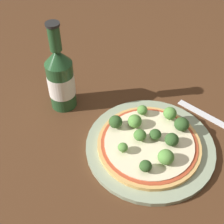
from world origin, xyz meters
TOP-DOWN VIEW (x-y plane):
  - ground_plane at (0.00, 0.00)m, footprint 3.00×3.00m
  - plate at (0.02, -0.02)m, footprint 0.30×0.30m
  - pizza at (0.01, -0.02)m, footprint 0.24×0.24m
  - broccoli_floret_0 at (-0.02, 0.07)m, footprint 0.03×0.03m
  - broccoli_floret_1 at (-0.05, -0.07)m, footprint 0.03×0.03m
  - broccoli_floret_2 at (-0.05, 0.00)m, footprint 0.02×0.02m
  - broccoli_floret_3 at (0.03, -0.02)m, footprint 0.03×0.03m
  - broccoli_floret_4 at (0.04, -0.05)m, footprint 0.03×0.03m
  - broccoli_floret_5 at (0.10, -0.04)m, footprint 0.04×0.04m
  - broccoli_floret_6 at (0.02, 0.04)m, footprint 0.03×0.03m
  - broccoli_floret_7 at (0.00, -0.08)m, footprint 0.03×0.03m
  - broccoli_floret_8 at (0.10, -0.00)m, footprint 0.03×0.03m
  - broccoli_floret_9 at (0.06, 0.05)m, footprint 0.03×0.03m
  - broccoli_floret_10 at (0.00, -0.00)m, footprint 0.03×0.03m
  - beer_bottle at (-0.05, 0.23)m, footprint 0.07×0.07m
  - fork at (0.20, -0.06)m, footprint 0.04×0.20m

SIDE VIEW (x-z plane):
  - ground_plane at x=0.00m, z-range 0.00..0.00m
  - fork at x=0.20m, z-range 0.00..0.00m
  - plate at x=0.02m, z-range 0.00..0.01m
  - pizza at x=0.01m, z-range 0.01..0.03m
  - broccoli_floret_3 at x=0.03m, z-range 0.03..0.05m
  - broccoli_floret_9 at x=0.06m, z-range 0.03..0.05m
  - broccoli_floret_1 at x=-0.05m, z-range 0.03..0.05m
  - broccoli_floret_2 at x=-0.05m, z-range 0.03..0.05m
  - broccoli_floret_4 at x=0.04m, z-range 0.03..0.06m
  - broccoli_floret_7 at x=0.00m, z-range 0.03..0.06m
  - broccoli_floret_6 at x=0.02m, z-range 0.03..0.06m
  - broccoli_floret_5 at x=0.10m, z-range 0.03..0.06m
  - broccoli_floret_10 at x=0.00m, z-range 0.03..0.06m
  - broccoli_floret_0 at x=-0.02m, z-range 0.03..0.06m
  - broccoli_floret_8 at x=0.10m, z-range 0.03..0.06m
  - beer_bottle at x=-0.05m, z-range -0.03..0.21m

